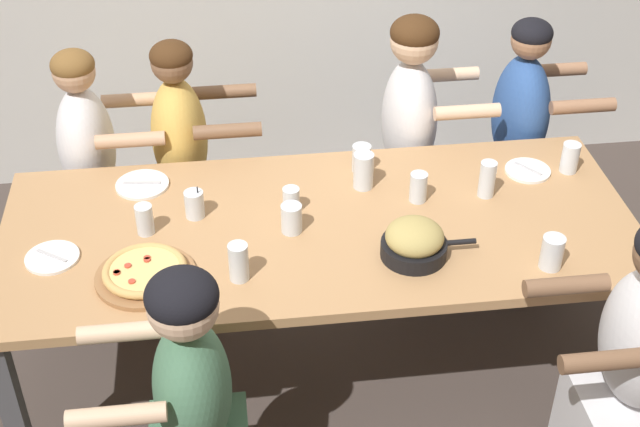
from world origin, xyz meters
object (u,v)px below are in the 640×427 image
Objects in this scene: diner_far_left at (95,184)px; drinking_glass_g at (292,220)px; pizza_board_main at (145,273)px; cocktail_glass_blue at (195,205)px; drinking_glass_f at (363,172)px; skillet_bowl at (414,242)px; drinking_glass_c at (570,159)px; diner_near_midleft at (196,424)px; diner_far_right at (515,153)px; diner_near_right at (629,381)px; diner_far_midright at (407,154)px; empty_plate_c at (142,185)px; drinking_glass_i at (418,189)px; empty_plate_b at (52,258)px; drinking_glass_e at (362,160)px; empty_plate_a at (528,171)px; drinking_glass_b at (239,264)px; drinking_glass_h at (291,201)px; drinking_glass_a at (552,254)px; drinking_glass_d at (487,181)px; diner_far_midleft at (185,176)px; drinking_glass_j at (145,220)px.

drinking_glass_g is at bearing 47.33° from diner_far_left.
pizza_board_main is 3.09× the size of drinking_glass_g.
drinking_glass_f reaches higher than cocktail_glass_blue.
drinking_glass_f is (-0.11, 0.45, 0.00)m from skillet_bowl.
diner_near_midleft is at bearing -147.95° from drinking_glass_c.
diner_far_right is 1.43m from diner_near_right.
diner_far_midright is at bearing 79.00° from skillet_bowl.
diner_near_right is (1.43, 0.00, 0.01)m from diner_near_midleft.
empty_plate_c is 1.08m from drinking_glass_i.
empty_plate_b is 1.25m from drinking_glass_e.
diner_near_right is at bearing -86.16° from empty_plate_a.
diner_far_midright is at bearing 53.15° from drinking_glass_e.
diner_near_right is at bearing -30.59° from cocktail_glass_blue.
diner_far_midright reaches higher than drinking_glass_b.
empty_plate_c is 0.18× the size of diner_near_midleft.
drinking_glass_e is 0.10× the size of diner_near_midleft.
diner_far_left reaches higher than drinking_glass_b.
empty_plate_a is at bearing -54.63° from diner_near_midleft.
cocktail_glass_blue is at bearing 178.13° from drinking_glass_h.
drinking_glass_a is 0.47m from drinking_glass_d.
diner_far_right reaches higher than drinking_glass_e.
drinking_glass_h is 0.09× the size of diner_far_left.
cocktail_glass_blue is 1.34× the size of drinking_glass_h.
drinking_glass_f is at bearing 15.18° from empty_plate_b.
drinking_glass_e is 0.49m from drinking_glass_g.
drinking_glass_h is at bearing -25.40° from diner_near_midleft.
diner_far_right is (1.51, 0.00, 0.01)m from diner_far_midleft.
diner_near_midleft is 0.97× the size of diner_near_right.
drinking_glass_a is 1.33m from diner_near_midleft.
cocktail_glass_blue is at bearing 5.53° from diner_far_midleft.
pizza_board_main is 1.66m from diner_near_right.
diner_far_right is at bearing 90.00° from diner_far_left.
drinking_glass_c is 0.66m from drinking_glass_i.
cocktail_glass_blue is at bearing -160.75° from drinking_glass_e.
drinking_glass_i is (-0.48, -0.14, 0.05)m from empty_plate_a.
drinking_glass_g is 1.11× the size of drinking_glass_h.
drinking_glass_j reaches higher than empty_plate_b.
diner_far_midleft is at bearing 124.28° from drinking_glass_h.
drinking_glass_g reaches higher than empty_plate_c.
diner_far_midleft reaches higher than drinking_glass_b.
diner_far_midright reaches higher than diner_far_midleft.
diner_far_midright is (1.40, 0.00, 0.05)m from diner_far_left.
empty_plate_a is at bearing -8.17° from drinking_glass_e.
empty_plate_c is (-0.03, 0.57, -0.02)m from pizza_board_main.
drinking_glass_d is (1.33, -0.23, 0.06)m from empty_plate_c.
drinking_glass_e is 1.31m from diner_near_right.
drinking_glass_j is 0.75m from diner_far_midleft.
empty_plate_a is 1.63× the size of drinking_glass_g.
drinking_glass_h is at bearing 85.00° from drinking_glass_g.
diner_far_right reaches higher than diner_near_midleft.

